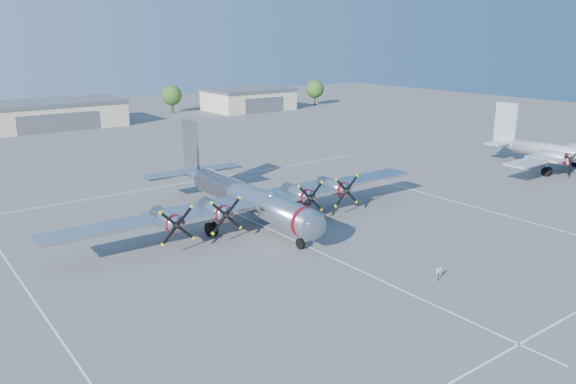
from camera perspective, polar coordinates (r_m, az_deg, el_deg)
ground at (r=50.97m, az=0.87°, el=-5.04°), size 260.00×260.00×0.00m
parking_lines at (r=49.69m, az=2.11°, el=-5.60°), size 60.00×50.08×0.01m
hangar_center at (r=124.14m, az=-23.13°, el=7.27°), size 28.60×14.60×5.40m
hangar_east at (r=143.25m, az=-4.04°, el=9.41°), size 20.60×14.60×5.40m
tree_east at (r=139.65m, az=-11.72°, el=9.60°), size 4.80×4.80×6.64m
tree_far_east at (r=153.29m, az=2.75°, el=10.40°), size 4.80×4.80×6.64m
main_bomber_b29 at (r=56.52m, az=-4.41°, el=-2.99°), size 40.32×28.06×8.78m
twin_engine_east at (r=86.27m, az=25.36°, el=2.04°), size 27.99×20.67×8.63m
info_placard at (r=44.30m, az=15.07°, el=-7.82°), size 0.56×0.07×1.07m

